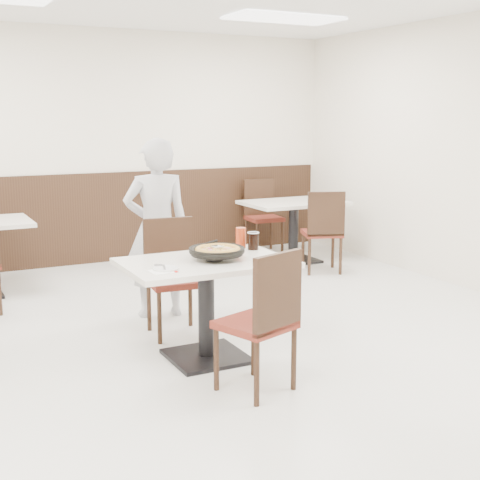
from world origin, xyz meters
name	(u,v)px	position (x,y,z in m)	size (l,w,h in m)	color
floor	(232,347)	(0.00, 0.00, 0.00)	(7.00, 7.00, 0.00)	beige
wall_back	(104,148)	(0.00, 3.50, 1.40)	(6.00, 0.04, 2.80)	silver
wainscot_back	(107,218)	(0.00, 3.48, 0.55)	(5.90, 0.03, 1.10)	black
fluo_panel_d	(284,18)	(1.50, 1.80, 2.78)	(1.20, 0.60, 0.02)	white
main_table	(206,310)	(-0.28, -0.14, 0.38)	(1.20, 0.80, 0.75)	silver
chair_near	(255,321)	(-0.23, -0.81, 0.47)	(0.42, 0.42, 0.95)	black
chair_far	(175,279)	(-0.28, 0.48, 0.47)	(0.42, 0.42, 0.95)	black
trivet	(214,258)	(-0.23, -0.18, 0.77)	(0.13, 0.13, 0.04)	black
pizza_pan	(217,254)	(-0.20, -0.15, 0.79)	(0.38, 0.38, 0.01)	black
pizza	(218,252)	(-0.20, -0.18, 0.81)	(0.33, 0.33, 0.02)	gold
pizza_server	(217,246)	(-0.19, -0.13, 0.84)	(0.07, 0.09, 0.00)	white
napkin	(162,271)	(-0.69, -0.33, 0.75)	(0.16, 0.16, 0.00)	white
side_plate	(166,269)	(-0.66, -0.30, 0.76)	(0.17, 0.17, 0.01)	white
fork	(164,267)	(-0.66, -0.30, 0.77)	(0.02, 0.16, 0.00)	white
cola_glass	(253,241)	(0.21, 0.05, 0.81)	(0.08, 0.08, 0.13)	black
red_cup	(241,238)	(0.16, 0.17, 0.83)	(0.08, 0.08, 0.16)	#AB2F10
diner_person	(157,228)	(-0.22, 1.06, 0.80)	(0.58, 0.38, 1.60)	silver
bg_table_right	(293,231)	(2.05, 2.45, 0.38)	(1.20, 0.80, 0.75)	silver
bg_chair_right_near	(322,231)	(2.06, 1.83, 0.47)	(0.42, 0.42, 0.95)	black
bg_chair_right_far	(264,217)	(2.00, 3.10, 0.47)	(0.42, 0.42, 0.95)	black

